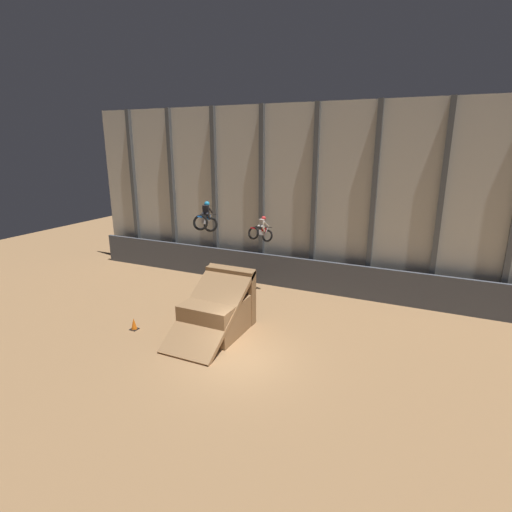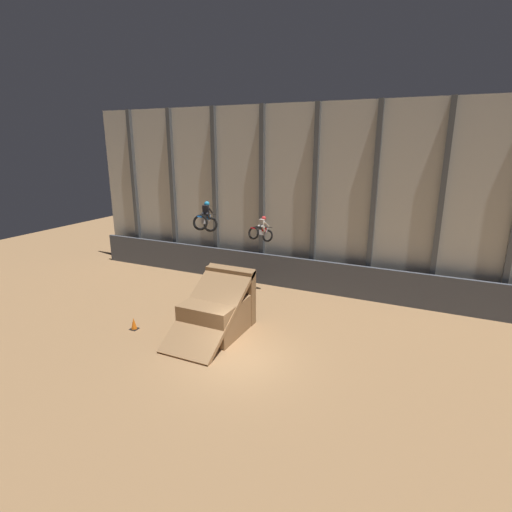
% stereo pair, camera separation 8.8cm
% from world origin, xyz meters
% --- Properties ---
extents(ground_plane, '(60.00, 60.00, 0.00)m').
position_xyz_m(ground_plane, '(0.00, 0.00, 0.00)').
color(ground_plane, '#9E754C').
extents(arena_back_wall, '(32.00, 0.40, 10.88)m').
position_xyz_m(arena_back_wall, '(0.00, 9.82, 5.44)').
color(arena_back_wall, beige).
rests_on(arena_back_wall, ground_plane).
extents(lower_barrier, '(31.36, 0.20, 1.97)m').
position_xyz_m(lower_barrier, '(0.00, 9.01, 0.99)').
color(lower_barrier, '#474C56').
rests_on(lower_barrier, ground_plane).
extents(dirt_ramp, '(2.56, 4.62, 2.90)m').
position_xyz_m(dirt_ramp, '(-2.23, 2.18, 0.99)').
color(dirt_ramp, '#966F48').
rests_on(dirt_ramp, ground_plane).
extents(rider_bike_left_air, '(1.05, 1.76, 1.61)m').
position_xyz_m(rider_bike_left_air, '(-3.31, 3.01, 5.18)').
color(rider_bike_left_air, black).
extents(rider_bike_right_air, '(1.05, 1.77, 1.62)m').
position_xyz_m(rider_bike_right_air, '(-2.37, 7.35, 3.85)').
color(rider_bike_right_air, black).
extents(traffic_cone_near_ramp, '(0.36, 0.36, 0.58)m').
position_xyz_m(traffic_cone_near_ramp, '(-5.95, 0.43, 0.28)').
color(traffic_cone_near_ramp, black).
rests_on(traffic_cone_near_ramp, ground_plane).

